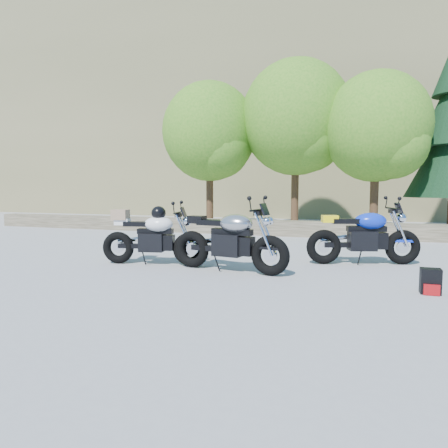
{
  "coord_description": "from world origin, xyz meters",
  "views": [
    {
      "loc": [
        3.12,
        -7.62,
        1.55
      ],
      "look_at": [
        0.2,
        1.0,
        0.75
      ],
      "focal_mm": 32.0,
      "sensor_mm": 36.0,
      "label": 1
    }
  ],
  "objects": [
    {
      "name": "white_bike",
      "position": [
        -0.88,
        -0.4,
        0.59
      ],
      "size": [
        2.16,
        0.74,
        1.2
      ],
      "rotation": [
        0.0,
        0.0,
        0.19
      ],
      "color": "black",
      "rests_on": "ground"
    },
    {
      "name": "blue_bike",
      "position": [
        3.24,
        1.02,
        0.57
      ],
      "size": [
        2.28,
        0.96,
        1.17
      ],
      "rotation": [
        0.0,
        0.0,
        0.3
      ],
      "color": "black",
      "rests_on": "ground"
    },
    {
      "name": "tree_decid_right",
      "position": [
        3.71,
        6.94,
        3.5
      ],
      "size": [
        3.54,
        3.54,
        5.41
      ],
      "color": "#382314",
      "rests_on": "ground"
    },
    {
      "name": "silver_bike",
      "position": [
        0.85,
        -0.56,
        0.58
      ],
      "size": [
        2.37,
        0.75,
        1.19
      ],
      "rotation": [
        0.0,
        0.0,
        -0.16
      ],
      "color": "black",
      "rests_on": "ground"
    },
    {
      "name": "stone_wall",
      "position": [
        0.0,
        5.5,
        0.25
      ],
      "size": [
        22.0,
        0.55,
        0.5
      ],
      "primitive_type": "cube",
      "color": "#453F2E",
      "rests_on": "ground"
    },
    {
      "name": "tree_decid_left",
      "position": [
        -2.39,
        7.14,
        3.63
      ],
      "size": [
        3.67,
        3.67,
        5.62
      ],
      "color": "#382314",
      "rests_on": "ground"
    },
    {
      "name": "tree_decid_mid",
      "position": [
        0.91,
        7.54,
        4.04
      ],
      "size": [
        4.08,
        4.08,
        6.24
      ],
      "color": "#382314",
      "rests_on": "ground"
    },
    {
      "name": "hillside",
      "position": [
        3.0,
        28.0,
        7.5
      ],
      "size": [
        80.0,
        30.0,
        15.0
      ],
      "primitive_type": "cube",
      "color": "olive",
      "rests_on": "ground"
    },
    {
      "name": "backpack",
      "position": [
        4.16,
        -1.15,
        0.18
      ],
      "size": [
        0.28,
        0.24,
        0.38
      ],
      "rotation": [
        0.0,
        0.0,
        0.01
      ],
      "color": "black",
      "rests_on": "ground"
    },
    {
      "name": "ground",
      "position": [
        0.0,
        0.0,
        0.0
      ],
      "size": [
        90.0,
        90.0,
        0.0
      ],
      "primitive_type": "plane",
      "color": "gray",
      "rests_on": "ground"
    }
  ]
}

